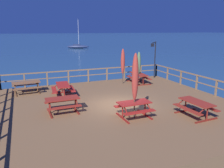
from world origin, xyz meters
name	(u,v)px	position (x,y,z in m)	size (l,w,h in m)	color
ground_plane	(118,119)	(0.00, 0.00, 0.00)	(600.00, 600.00, 0.00)	navy
wooden_deck	(118,112)	(0.00, 0.00, 0.44)	(13.29, 12.46, 0.88)	brown
railing_waterside_far	(88,73)	(0.00, 6.08, 1.62)	(13.09, 0.10, 1.09)	brown
railing_side_right	(206,82)	(6.49, 0.00, 1.62)	(0.10, 12.26, 1.09)	brown
picnic_table_back_right	(139,76)	(3.66, 4.24, 1.44)	(1.52, 2.07, 0.78)	maroon
picnic_table_front_left	(134,106)	(-0.03, -2.00, 1.43)	(1.62, 1.41, 0.78)	maroon
picnic_table_mid_right	(196,105)	(2.87, -3.06, 1.43)	(1.48, 1.85, 0.78)	maroon
picnic_table_front_right	(63,87)	(-2.61, 2.96, 1.43)	(1.52, 1.84, 0.78)	maroon
picnic_table_mid_centre	(26,85)	(-4.78, 4.55, 1.43)	(1.88, 1.52, 0.78)	brown
picnic_table_back_left	(63,102)	(-3.16, -0.02, 1.43)	(1.71, 1.42, 0.78)	maroon
patio_umbrella_tall_back_left	(139,63)	(3.60, 4.19, 2.48)	(0.32, 0.32, 2.53)	#4C3828
patio_umbrella_tall_back_right	(135,77)	(-0.04, -2.05, 2.89)	(0.32, 0.32, 3.16)	#4C3828
patio_umbrella_tall_mid_left	(123,62)	(2.39, 4.55, 2.64)	(0.32, 0.32, 2.76)	#4C3828
lamp_post_hooked	(154,54)	(5.77, 5.43, 2.99)	(0.62, 0.42, 3.20)	black
sailboat_distant	(78,46)	(9.79, 50.18, 0.51)	(6.20, 3.75, 7.72)	navy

